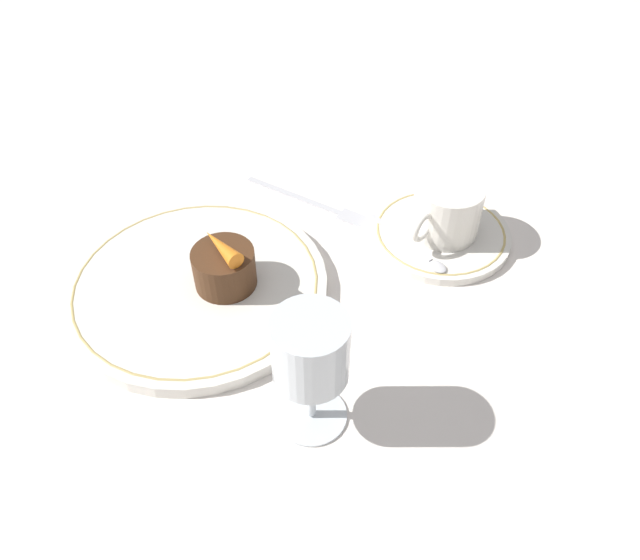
% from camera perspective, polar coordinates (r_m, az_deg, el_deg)
% --- Properties ---
extents(ground_plane, '(3.00, 3.00, 0.00)m').
position_cam_1_polar(ground_plane, '(0.66, -9.23, -2.33)').
color(ground_plane, white).
extents(dinner_plate, '(0.28, 0.28, 0.01)m').
position_cam_1_polar(dinner_plate, '(0.67, -11.34, -0.62)').
color(dinner_plate, white).
rests_on(dinner_plate, ground_plane).
extents(saucer, '(0.16, 0.16, 0.01)m').
position_cam_1_polar(saucer, '(0.74, 10.94, 4.20)').
color(saucer, white).
rests_on(saucer, ground_plane).
extents(coffee_cup, '(0.10, 0.08, 0.06)m').
position_cam_1_polar(coffee_cup, '(0.72, 11.51, 6.42)').
color(coffee_cup, white).
rests_on(coffee_cup, saucer).
extents(spoon, '(0.03, 0.12, 0.00)m').
position_cam_1_polar(spoon, '(0.71, 8.59, 2.89)').
color(spoon, silver).
rests_on(spoon, saucer).
extents(wine_glass, '(0.06, 0.06, 0.13)m').
position_cam_1_polar(wine_glass, '(0.50, -0.87, -6.99)').
color(wine_glass, silver).
rests_on(wine_glass, ground_plane).
extents(fork, '(0.05, 0.19, 0.01)m').
position_cam_1_polar(fork, '(0.77, 0.46, 6.69)').
color(fork, silver).
rests_on(fork, ground_plane).
extents(dessert_cake, '(0.06, 0.06, 0.04)m').
position_cam_1_polar(dessert_cake, '(0.65, -8.74, 1.08)').
color(dessert_cake, '#4C2D19').
rests_on(dessert_cake, dinner_plate).
extents(carrot_garnish, '(0.03, 0.06, 0.02)m').
position_cam_1_polar(carrot_garnish, '(0.63, -9.04, 3.06)').
color(carrot_garnish, orange).
rests_on(carrot_garnish, dessert_cake).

